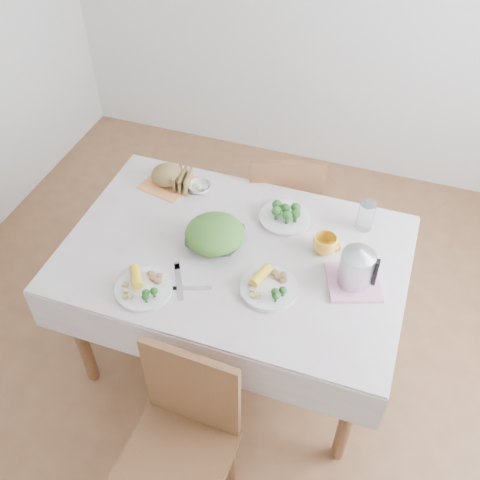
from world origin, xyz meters
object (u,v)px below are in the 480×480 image
(chair_far, at_px, (283,203))
(yellow_mug, at_px, (325,244))
(dining_table, at_px, (235,306))
(electric_kettle, at_px, (357,264))
(dinner_plate_right, at_px, (269,288))
(salad_bowl, at_px, (215,239))
(chair_near, at_px, (175,457))
(dinner_plate_left, at_px, (144,289))

(chair_far, distance_m, yellow_mug, 0.76)
(dining_table, distance_m, electric_kettle, 0.74)
(chair_far, xyz_separation_m, electric_kettle, (0.50, -0.73, 0.42))
(dining_table, distance_m, dinner_plate_right, 0.48)
(chair_far, xyz_separation_m, dinner_plate_right, (0.18, -0.88, 0.31))
(chair_far, distance_m, salad_bowl, 0.79)
(chair_near, distance_m, dinner_plate_left, 0.67)
(dinner_plate_right, relative_size, electric_kettle, 1.25)
(dinner_plate_right, bearing_deg, dinner_plate_left, -160.41)
(dining_table, relative_size, electric_kettle, 7.18)
(dining_table, xyz_separation_m, electric_kettle, (0.53, -0.01, 0.51))
(chair_near, bearing_deg, dining_table, 95.81)
(dinner_plate_left, bearing_deg, yellow_mug, 35.56)
(chair_far, relative_size, dinner_plate_right, 3.59)
(dining_table, xyz_separation_m, salad_bowl, (-0.09, 0.01, 0.42))
(chair_near, relative_size, dinner_plate_left, 3.75)
(yellow_mug, bearing_deg, dining_table, -160.83)
(yellow_mug, bearing_deg, salad_bowl, -166.07)
(chair_near, relative_size, electric_kettle, 4.61)
(chair_far, bearing_deg, dinner_plate_left, 55.36)
(dinner_plate_left, distance_m, electric_kettle, 0.88)
(dining_table, xyz_separation_m, dinner_plate_right, (0.21, -0.16, 0.40))
(salad_bowl, bearing_deg, dinner_plate_right, -29.95)
(salad_bowl, height_order, yellow_mug, yellow_mug)
(dinner_plate_left, relative_size, yellow_mug, 2.21)
(dinner_plate_left, xyz_separation_m, electric_kettle, (0.81, 0.32, 0.11))
(dining_table, distance_m, chair_far, 0.72)
(dining_table, bearing_deg, dinner_plate_left, -129.51)
(dining_table, height_order, chair_near, chair_near)
(salad_bowl, height_order, electric_kettle, electric_kettle)
(dinner_plate_right, height_order, electric_kettle, electric_kettle)
(chair_far, height_order, electric_kettle, electric_kettle)
(chair_near, height_order, chair_far, chair_near)
(dinner_plate_right, xyz_separation_m, electric_kettle, (0.32, 0.15, 0.11))
(salad_bowl, relative_size, dinner_plate_right, 1.02)
(salad_bowl, height_order, dinner_plate_right, salad_bowl)
(dinner_plate_right, bearing_deg, yellow_mug, 60.62)
(salad_bowl, distance_m, dinner_plate_left, 0.39)
(dining_table, bearing_deg, electric_kettle, -1.50)
(chair_near, height_order, dinner_plate_left, chair_near)
(salad_bowl, xyz_separation_m, dinner_plate_right, (0.31, -0.18, -0.02))
(chair_far, xyz_separation_m, yellow_mug, (0.34, -0.59, 0.34))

